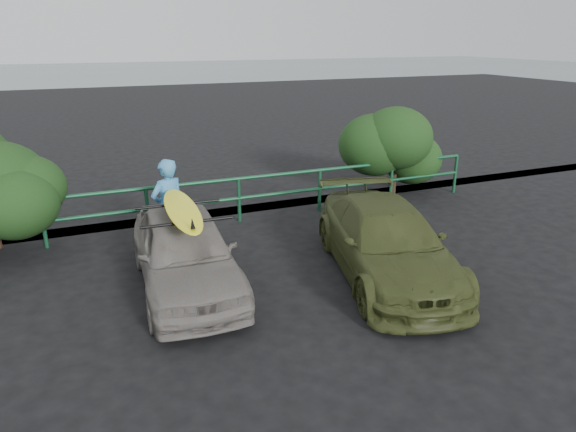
% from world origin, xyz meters
% --- Properties ---
extents(ground, '(80.00, 80.00, 0.00)m').
position_xyz_m(ground, '(0.00, 0.00, 0.00)').
color(ground, black).
extents(ocean, '(200.00, 200.00, 0.00)m').
position_xyz_m(ocean, '(0.00, 60.00, 0.00)').
color(ocean, slate).
rests_on(ocean, ground).
extents(guardrail, '(14.00, 0.08, 1.04)m').
position_xyz_m(guardrail, '(0.00, 5.00, 0.52)').
color(guardrail, '#14462A').
rests_on(guardrail, ground).
extents(shrub_right, '(3.20, 2.40, 2.05)m').
position_xyz_m(shrub_right, '(5.00, 5.50, 1.02)').
color(shrub_right, '#1B3B15').
rests_on(shrub_right, ground).
extents(sedan, '(1.70, 3.86, 1.29)m').
position_xyz_m(sedan, '(-0.77, 2.25, 0.65)').
color(sedan, slate).
rests_on(sedan, ground).
extents(olive_vehicle, '(2.70, 4.57, 1.24)m').
position_xyz_m(olive_vehicle, '(2.54, 1.41, 0.62)').
color(olive_vehicle, '#3C441E').
rests_on(olive_vehicle, ground).
extents(man, '(0.80, 0.68, 1.87)m').
position_xyz_m(man, '(-0.76, 3.74, 0.94)').
color(man, '#408AC1').
rests_on(man, ground).
extents(roof_rack, '(1.44, 1.04, 0.05)m').
position_xyz_m(roof_rack, '(-0.77, 2.25, 1.32)').
color(roof_rack, black).
rests_on(roof_rack, sedan).
extents(surfboard, '(0.61, 2.43, 0.07)m').
position_xyz_m(surfboard, '(-0.77, 2.25, 1.37)').
color(surfboard, '#FBF41A').
rests_on(surfboard, roof_rack).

